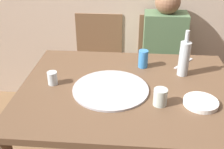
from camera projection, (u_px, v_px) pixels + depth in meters
dining_table at (128, 98)px, 1.70m from camera, size 1.32×1.01×0.75m
pizza_tray at (111, 89)px, 1.63m from camera, size 0.46×0.46×0.01m
wine_bottle at (184, 58)px, 1.74m from camera, size 0.07×0.07×0.30m
tumbler_near at (160, 97)px, 1.48m from camera, size 0.08×0.08×0.10m
tumbler_far at (52, 78)px, 1.67m from camera, size 0.06×0.06×0.08m
soda_can at (143, 59)px, 1.87m from camera, size 0.07×0.07×0.12m
plate_stack at (201, 102)px, 1.50m from camera, size 0.19×0.19×0.03m
table_knife at (184, 63)px, 1.94m from camera, size 0.16×0.18×0.01m
chair_left at (98, 57)px, 2.59m from camera, size 0.44×0.44×0.90m
chair_right at (161, 59)px, 2.54m from camera, size 0.44×0.44×0.90m
guest_in_sweater at (164, 53)px, 2.35m from camera, size 0.36×0.56×1.17m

